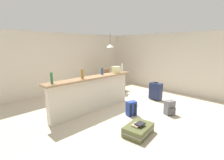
# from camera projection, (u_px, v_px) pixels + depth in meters

# --- Properties ---
(ground_plane) EXTENTS (13.00, 13.00, 0.05)m
(ground_plane) POSITION_uv_depth(u_px,v_px,m) (119.00, 107.00, 5.36)
(ground_plane) COLOR beige
(wall_back) EXTENTS (6.60, 0.10, 2.50)m
(wall_back) POSITION_uv_depth(u_px,v_px,m) (69.00, 62.00, 7.22)
(wall_back) COLOR beige
(wall_back) RESTS_ON ground_plane
(wall_right) EXTENTS (0.10, 6.00, 2.50)m
(wall_right) POSITION_uv_depth(u_px,v_px,m) (160.00, 62.00, 7.40)
(wall_right) COLOR beige
(wall_right) RESTS_ON ground_plane
(partition_half_wall) EXTENTS (2.80, 0.20, 1.02)m
(partition_half_wall) POSITION_uv_depth(u_px,v_px,m) (93.00, 95.00, 4.95)
(partition_half_wall) COLOR beige
(partition_half_wall) RESTS_ON ground_plane
(bar_countertop) EXTENTS (2.96, 0.40, 0.05)m
(bar_countertop) POSITION_uv_depth(u_px,v_px,m) (92.00, 78.00, 4.83)
(bar_countertop) COLOR #93704C
(bar_countertop) RESTS_ON partition_half_wall
(bottle_green) EXTENTS (0.06, 0.06, 0.27)m
(bottle_green) POSITION_uv_depth(u_px,v_px,m) (52.00, 78.00, 3.95)
(bottle_green) COLOR #2D6B38
(bottle_green) RESTS_ON bar_countertop
(bottle_amber) EXTENTS (0.07, 0.07, 0.28)m
(bottle_amber) POSITION_uv_depth(u_px,v_px,m) (82.00, 74.00, 4.50)
(bottle_amber) COLOR #9E661E
(bottle_amber) RESTS_ON bar_countertop
(bottle_blue) EXTENTS (0.08, 0.08, 0.22)m
(bottle_blue) POSITION_uv_depth(u_px,v_px,m) (102.00, 71.00, 5.18)
(bottle_blue) COLOR #284C89
(bottle_blue) RESTS_ON bar_countertop
(bottle_white) EXTENTS (0.06, 0.06, 0.30)m
(bottle_white) POSITION_uv_depth(u_px,v_px,m) (122.00, 68.00, 5.64)
(bottle_white) COLOR silver
(bottle_white) RESTS_ON bar_countertop
(grocery_bag) EXTENTS (0.26, 0.18, 0.22)m
(grocery_bag) POSITION_uv_depth(u_px,v_px,m) (116.00, 70.00, 5.51)
(grocery_bag) COLOR beige
(grocery_bag) RESTS_ON bar_countertop
(dining_table) EXTENTS (1.10, 0.80, 0.74)m
(dining_table) POSITION_uv_depth(u_px,v_px,m) (111.00, 76.00, 7.24)
(dining_table) COLOR brown
(dining_table) RESTS_ON ground_plane
(dining_chair_near_partition) EXTENTS (0.47, 0.47, 0.93)m
(dining_chair_near_partition) POSITION_uv_depth(u_px,v_px,m) (119.00, 81.00, 6.90)
(dining_chair_near_partition) COLOR #9E754C
(dining_chair_near_partition) RESTS_ON ground_plane
(dining_chair_far_side) EXTENTS (0.45, 0.45, 0.93)m
(dining_chair_far_side) POSITION_uv_depth(u_px,v_px,m) (104.00, 77.00, 7.63)
(dining_chair_far_side) COLOR #9E754C
(dining_chair_far_side) RESTS_ON ground_plane
(pendant_lamp) EXTENTS (0.34, 0.34, 0.65)m
(pendant_lamp) POSITION_uv_depth(u_px,v_px,m) (110.00, 46.00, 7.03)
(pendant_lamp) COLOR black
(suitcase_flat_olive) EXTENTS (0.86, 0.58, 0.22)m
(suitcase_flat_olive) POSITION_uv_depth(u_px,v_px,m) (138.00, 130.00, 3.68)
(suitcase_flat_olive) COLOR #51562D
(suitcase_flat_olive) RESTS_ON ground_plane
(suitcase_upright_navy) EXTENTS (0.27, 0.45, 0.67)m
(suitcase_upright_navy) POSITION_uv_depth(u_px,v_px,m) (156.00, 91.00, 6.00)
(suitcase_upright_navy) COLOR #1E284C
(suitcase_upright_navy) RESTS_ON ground_plane
(backpack_grey) EXTENTS (0.32, 0.30, 0.42)m
(backpack_grey) POSITION_uv_depth(u_px,v_px,m) (170.00, 108.00, 4.72)
(backpack_grey) COLOR slate
(backpack_grey) RESTS_ON ground_plane
(backpack_blue) EXTENTS (0.32, 0.30, 0.42)m
(backpack_blue) POSITION_uv_depth(u_px,v_px,m) (131.00, 109.00, 4.67)
(backpack_blue) COLOR #233D93
(backpack_blue) RESTS_ON ground_plane
(book_stack) EXTENTS (0.28, 0.23, 0.07)m
(book_stack) POSITION_uv_depth(u_px,v_px,m) (138.00, 124.00, 3.62)
(book_stack) COLOR tan
(book_stack) RESTS_ON suitcase_flat_olive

